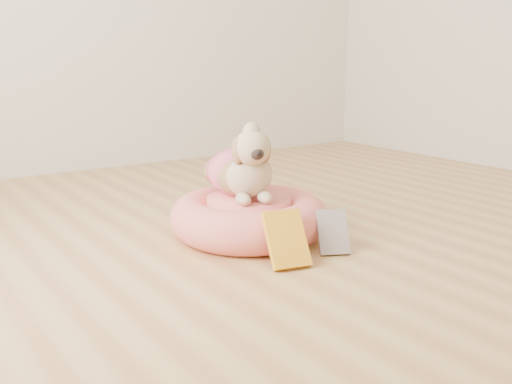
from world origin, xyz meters
TOP-DOWN VIEW (x-y plane):
  - floor at (0.00, 0.00)m, footprint 4.50×4.50m
  - pet_bed at (-0.17, 0.51)m, footprint 0.64×0.64m
  - dog at (-0.18, 0.53)m, footprint 0.40×0.50m
  - book_yellow at (-0.25, 0.16)m, footprint 0.17×0.18m
  - book_white at (-0.02, 0.16)m, footprint 0.15×0.15m

SIDE VIEW (x-z plane):
  - floor at x=0.00m, z-range 0.00..0.00m
  - book_white at x=-0.02m, z-range 0.00..0.16m
  - pet_bed at x=-0.17m, z-range 0.00..0.16m
  - book_yellow at x=-0.25m, z-range 0.00..0.19m
  - dog at x=-0.18m, z-range 0.17..0.48m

